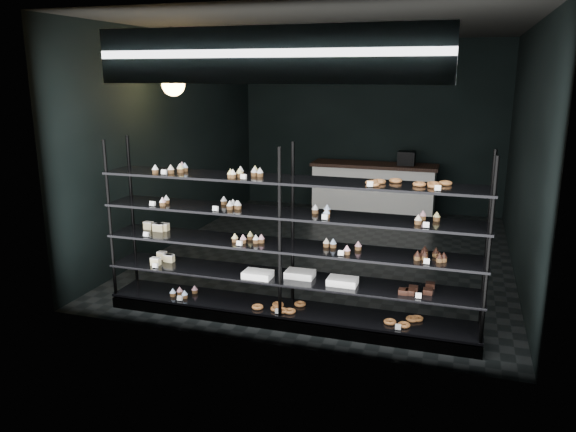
# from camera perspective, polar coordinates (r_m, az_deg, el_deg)

# --- Properties ---
(room) EXTENTS (5.01, 6.01, 3.20)m
(room) POSITION_cam_1_polar(r_m,az_deg,el_deg) (8.02, 4.81, 7.13)
(room) COLOR black
(room) RESTS_ON ground
(display_shelf) EXTENTS (4.00, 0.50, 1.91)m
(display_shelf) POSITION_cam_1_polar(r_m,az_deg,el_deg) (5.92, -0.41, -5.07)
(display_shelf) COLOR black
(display_shelf) RESTS_ON room
(signage) EXTENTS (3.30, 0.05, 0.50)m
(signage) POSITION_cam_1_polar(r_m,az_deg,el_deg) (5.15, -2.56, 16.04)
(signage) COLOR #0E0C3E
(signage) RESTS_ON room
(pendant_lamp) EXTENTS (0.30, 0.30, 0.88)m
(pendant_lamp) POSITION_cam_1_polar(r_m,az_deg,el_deg) (7.71, -11.58, 12.96)
(pendant_lamp) COLOR black
(pendant_lamp) RESTS_ON room
(service_counter) EXTENTS (2.30, 0.65, 1.23)m
(service_counter) POSITION_cam_1_polar(r_m,az_deg,el_deg) (10.59, 8.73, 2.74)
(service_counter) COLOR silver
(service_counter) RESTS_ON room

